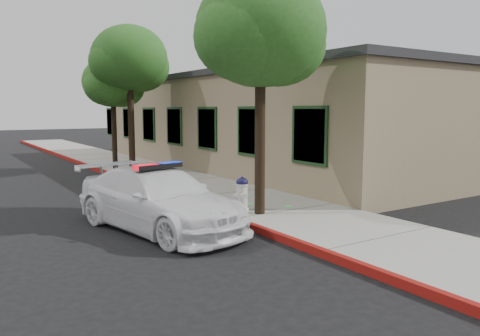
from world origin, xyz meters
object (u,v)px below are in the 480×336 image
police_car (159,199)px  street_tree_mid (130,61)px  street_tree_far (114,84)px  fire_hydrant (242,194)px  clapboard_building (252,122)px  street_tree_near (261,36)px

police_car → street_tree_mid: street_tree_mid is taller
police_car → street_tree_far: 10.92m
fire_hydrant → street_tree_far: bearing=108.5°
fire_hydrant → street_tree_mid: bearing=106.0°
street_tree_far → clapboard_building: bearing=-16.3°
police_car → street_tree_mid: 10.41m
street_tree_far → street_tree_mid: bearing=-68.5°
police_car → fire_hydrant: (2.29, 0.11, -0.12)m
police_car → fire_hydrant: 2.30m
clapboard_building → fire_hydrant: (-6.04, -8.36, -1.55)m
clapboard_building → street_tree_near: street_tree_near is taller
street_tree_near → street_tree_mid: (0.29, 9.68, 0.26)m
clapboard_building → street_tree_near: size_ratio=3.68×
clapboard_building → street_tree_far: size_ratio=4.36×
street_tree_far → street_tree_near: bearing=-89.5°
clapboard_building → police_car: (-8.33, -8.47, -1.43)m
street_tree_near → police_car: bearing=169.7°
street_tree_mid → street_tree_far: bearing=111.5°
fire_hydrant → street_tree_far: 10.59m
police_car → street_tree_mid: bearing=61.1°
police_car → street_tree_far: street_tree_far is taller
police_car → street_tree_mid: (2.75, 9.23, 3.95)m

